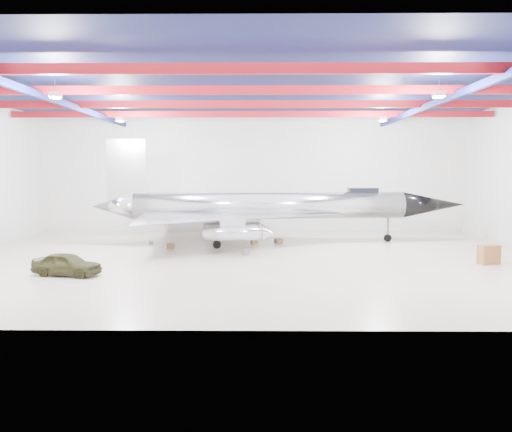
{
  "coord_description": "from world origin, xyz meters",
  "views": [
    {
      "loc": [
        0.77,
        -32.39,
        5.64
      ],
      "look_at": [
        0.43,
        2.0,
        2.63
      ],
      "focal_mm": 35.0,
      "sensor_mm": 36.0,
      "label": 1
    }
  ],
  "objects": [
    {
      "name": "parts_bin",
      "position": [
        2.28,
        7.09,
        0.18
      ],
      "size": [
        0.54,
        0.45,
        0.36
      ],
      "primitive_type": "cube",
      "rotation": [
        0.0,
        0.0,
        0.06
      ],
      "color": "olive",
      "rests_on": "floor"
    },
    {
      "name": "jet_aircraft",
      "position": [
        1.47,
        7.33,
        2.69
      ],
      "size": [
        30.13,
        18.64,
        8.21
      ],
      "rotation": [
        0.0,
        0.0,
        0.09
      ],
      "color": "silver",
      "rests_on": "floor"
    },
    {
      "name": "ceiling",
      "position": [
        0.0,
        0.0,
        11.0
      ],
      "size": [
        40.0,
        40.0,
        0.0
      ],
      "primitive_type": "plane",
      "rotation": [
        3.14,
        0.0,
        0.0
      ],
      "color": "#0A0F38",
      "rests_on": "wall_back"
    },
    {
      "name": "jeep",
      "position": [
        -9.87,
        -5.55,
        0.64
      ],
      "size": [
        3.98,
        2.24,
        1.28
      ],
      "primitive_type": "imported",
      "rotation": [
        0.0,
        0.0,
        1.37
      ],
      "color": "#313219",
      "rests_on": "floor"
    },
    {
      "name": "desk",
      "position": [
        14.82,
        -1.88,
        0.59
      ],
      "size": [
        1.42,
        0.98,
        1.18
      ],
      "primitive_type": "cube",
      "rotation": [
        0.0,
        0.0,
        0.28
      ],
      "color": "brown",
      "rests_on": "floor"
    },
    {
      "name": "wall_back",
      "position": [
        0.0,
        15.0,
        5.5
      ],
      "size": [
        40.0,
        0.0,
        40.0
      ],
      "primitive_type": "plane",
      "rotation": [
        1.57,
        0.0,
        0.0
      ],
      "color": "silver",
      "rests_on": "floor"
    },
    {
      "name": "floor",
      "position": [
        0.0,
        0.0,
        0.0
      ],
      "size": [
        40.0,
        40.0,
        0.0
      ],
      "primitive_type": "plane",
      "color": "beige",
      "rests_on": "ground"
    },
    {
      "name": "crate_small",
      "position": [
        -7.9,
        6.52,
        0.12
      ],
      "size": [
        0.4,
        0.35,
        0.24
      ],
      "primitive_type": "cube",
      "rotation": [
        0.0,
        0.0,
        0.25
      ],
      "color": "#59595B",
      "rests_on": "floor"
    },
    {
      "name": "oil_barrel",
      "position": [
        0.23,
        6.98,
        0.18
      ],
      "size": [
        0.62,
        0.56,
        0.35
      ],
      "primitive_type": "cube",
      "rotation": [
        0.0,
        0.0,
        0.39
      ],
      "color": "olive",
      "rests_on": "floor"
    },
    {
      "name": "ceiling_structure",
      "position": [
        0.0,
        0.0,
        10.32
      ],
      "size": [
        39.5,
        29.5,
        1.08
      ],
      "color": "maroon",
      "rests_on": "ceiling"
    },
    {
      "name": "crate_ply",
      "position": [
        -5.96,
        4.31,
        0.19
      ],
      "size": [
        0.55,
        0.45,
        0.37
      ],
      "primitive_type": "cube",
      "rotation": [
        0.0,
        0.0,
        0.05
      ],
      "color": "olive",
      "rests_on": "floor"
    },
    {
      "name": "spares_box",
      "position": [
        1.98,
        7.65,
        0.16
      ],
      "size": [
        0.44,
        0.44,
        0.32
      ],
      "primitive_type": "cylinder",
      "rotation": [
        0.0,
        0.0,
        0.3
      ],
      "color": "#59595B",
      "rests_on": "floor"
    },
    {
      "name": "engine_drum",
      "position": [
        -0.3,
        1.48,
        0.23
      ],
      "size": [
        0.58,
        0.58,
        0.47
      ],
      "primitive_type": "cylinder",
      "rotation": [
        0.0,
        0.0,
        -0.13
      ],
      "color": "#59595B",
      "rests_on": "floor"
    }
  ]
}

